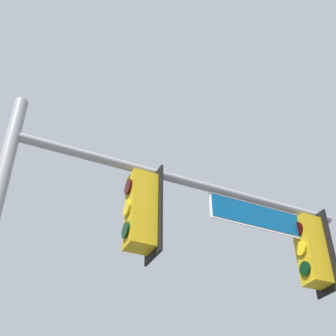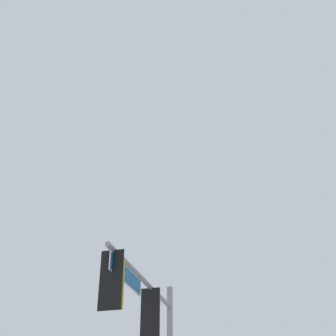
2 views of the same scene
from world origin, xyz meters
The scene contains 1 object.
signal_pole_near centered at (-3.54, -4.98, 4.20)m, with size 5.19×1.01×5.85m.
Camera 1 is at (-5.18, -10.25, 1.39)m, focal length 50.00 mm.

